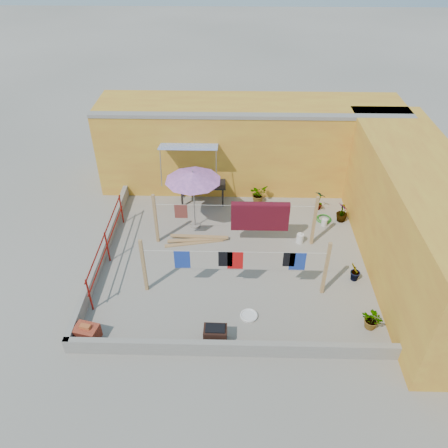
{
  "coord_description": "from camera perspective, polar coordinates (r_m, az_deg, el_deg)",
  "views": [
    {
      "loc": [
        -0.07,
        -10.28,
        8.99
      ],
      "look_at": [
        -0.33,
        0.3,
        1.11
      ],
      "focal_mm": 35.0,
      "sensor_mm": 36.0,
      "label": 1
    }
  ],
  "objects": [
    {
      "name": "water_jug_a",
      "position": [
        15.3,
        12.97,
        0.23
      ],
      "size": [
        0.19,
        0.19,
        0.3
      ],
      "color": "silver",
      "rests_on": "ground"
    },
    {
      "name": "brick_stack",
      "position": [
        11.84,
        -17.46,
        -13.44
      ],
      "size": [
        0.67,
        0.55,
        0.51
      ],
      "color": "#9B3623",
      "rests_on": "ground"
    },
    {
      "name": "plant_right_a",
      "position": [
        15.93,
        12.38,
        3.06
      ],
      "size": [
        0.49,
        0.49,
        0.78
      ],
      "primitive_type": "imported",
      "rotation": [
        0.0,
        0.0,
        2.37
      ],
      "color": "#1C601B",
      "rests_on": "ground"
    },
    {
      "name": "water_jug_b",
      "position": [
        14.38,
        9.91,
        -1.85
      ],
      "size": [
        0.24,
        0.24,
        0.37
      ],
      "color": "silver",
      "rests_on": "ground"
    },
    {
      "name": "ground",
      "position": [
        13.66,
        1.34,
        -4.49
      ],
      "size": [
        80.0,
        80.0,
        0.0
      ],
      "primitive_type": "plane",
      "color": "#9E998E",
      "rests_on": "ground"
    },
    {
      "name": "patio_umbrella",
      "position": [
        13.9,
        -4.09,
        6.17
      ],
      "size": [
        1.83,
        1.83,
        2.18
      ],
      "color": "gray",
      "rests_on": "ground"
    },
    {
      "name": "red_railing",
      "position": [
        13.58,
        -15.1,
        -2.35
      ],
      "size": [
        0.05,
        4.2,
        1.1
      ],
      "color": "maroon",
      "rests_on": "ground"
    },
    {
      "name": "plant_back_a",
      "position": [
        16.05,
        4.47,
        3.95
      ],
      "size": [
        0.82,
        0.81,
        0.69
      ],
      "primitive_type": "imported",
      "rotation": [
        0.0,
        0.0,
        0.74
      ],
      "color": "#1C601B",
      "rests_on": "ground"
    },
    {
      "name": "lumber_pile",
      "position": [
        14.29,
        -3.58,
        -2.06
      ],
      "size": [
        2.06,
        0.59,
        0.12
      ],
      "color": "tan",
      "rests_on": "ground"
    },
    {
      "name": "green_hose",
      "position": [
        15.64,
        12.9,
        0.69
      ],
      "size": [
        0.54,
        0.54,
        0.08
      ],
      "color": "#207C1B",
      "rests_on": "ground"
    },
    {
      "name": "wall_back",
      "position": [
        16.71,
        3.24,
        10.4
      ],
      "size": [
        11.0,
        3.27,
        3.21
      ],
      "color": "gold",
      "rests_on": "ground"
    },
    {
      "name": "clothesline_rig",
      "position": [
        13.46,
        4.14,
        0.31
      ],
      "size": [
        5.09,
        2.35,
        1.8
      ],
      "color": "tan",
      "rests_on": "ground"
    },
    {
      "name": "plant_back_b",
      "position": [
        15.55,
        15.17,
        1.48
      ],
      "size": [
        0.51,
        0.51,
        0.7
      ],
      "primitive_type": "imported",
      "rotation": [
        0.0,
        0.0,
        1.97
      ],
      "color": "#1C601B",
      "rests_on": "ground"
    },
    {
      "name": "wall_right",
      "position": [
        13.72,
        23.72,
        0.58
      ],
      "size": [
        2.4,
        9.0,
        3.2
      ],
      "primitive_type": "cube",
      "color": "gold",
      "rests_on": "ground"
    },
    {
      "name": "brazier",
      "position": [
        11.25,
        -1.15,
        -14.25
      ],
      "size": [
        0.59,
        0.4,
        0.52
      ],
      "color": "black",
      "rests_on": "ground"
    },
    {
      "name": "outdoor_table",
      "position": [
        15.86,
        -2.85,
        5.16
      ],
      "size": [
        1.71,
        0.91,
        0.79
      ],
      "color": "black",
      "rests_on": "ground"
    },
    {
      "name": "plant_right_c",
      "position": [
        12.12,
        18.85,
        -11.73
      ],
      "size": [
        0.72,
        0.71,
        0.61
      ],
      "primitive_type": "imported",
      "rotation": [
        0.0,
        0.0,
        5.64
      ],
      "color": "#1C601B",
      "rests_on": "ground"
    },
    {
      "name": "plant_right_b",
      "position": [
        13.27,
        16.78,
        -6.01
      ],
      "size": [
        0.41,
        0.45,
        0.66
      ],
      "primitive_type": "imported",
      "rotation": [
        0.0,
        0.0,
        4.31
      ],
      "color": "#1C601B",
      "rests_on": "ground"
    },
    {
      "name": "parapet_left",
      "position": [
        14.1,
        -15.5,
        -3.4
      ],
      "size": [
        0.16,
        7.3,
        0.44
      ],
      "primitive_type": "cube",
      "color": "gray",
      "rests_on": "ground"
    },
    {
      "name": "white_basin",
      "position": [
        11.96,
        3.26,
        -11.86
      ],
      "size": [
        0.48,
        0.48,
        0.08
      ],
      "color": "silver",
      "rests_on": "ground"
    },
    {
      "name": "parapet_front",
      "position": [
        11.04,
        1.26,
        -15.94
      ],
      "size": [
        8.3,
        0.16,
        0.44
      ],
      "primitive_type": "cube",
      "color": "gray",
      "rests_on": "ground"
    }
  ]
}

